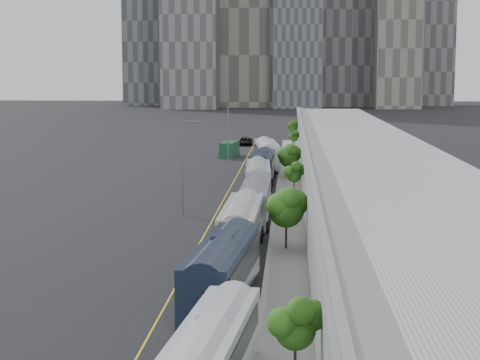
# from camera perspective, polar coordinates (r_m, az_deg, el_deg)

# --- Properties ---
(sidewalk) EXTENTS (10.00, 170.00, 0.12)m
(sidewalk) POSITION_cam_1_polar(r_m,az_deg,el_deg) (81.02, 5.92, -2.04)
(sidewalk) COLOR gray
(sidewalk) RESTS_ON ground
(lane_line) EXTENTS (0.12, 160.00, 0.02)m
(lane_line) POSITION_cam_1_polar(r_m,az_deg,el_deg) (81.29, -1.50, -2.01)
(lane_line) COLOR gold
(lane_line) RESTS_ON ground
(depot) EXTENTS (12.45, 160.40, 7.20)m
(depot) POSITION_cam_1_polar(r_m,az_deg,el_deg) (80.78, 8.79, 0.36)
(depot) COLOR gray
(depot) RESTS_ON ground
(bus_1) EXTENTS (3.79, 13.63, 3.93)m
(bus_1) POSITION_cam_1_polar(r_m,az_deg,el_deg) (47.31, -1.23, -6.88)
(bus_1) COLOR #172134
(bus_1) RESTS_ON ground
(bus_2) EXTENTS (2.96, 13.35, 3.89)m
(bus_2) POSITION_cam_1_polar(r_m,az_deg,el_deg) (61.18, 0.12, -3.60)
(bus_2) COLOR #BCBCBE
(bus_2) RESTS_ON ground
(bus_3) EXTENTS (2.82, 12.62, 3.69)m
(bus_3) POSITION_cam_1_polar(r_m,az_deg,el_deg) (72.94, 1.06, -1.87)
(bus_3) COLOR slate
(bus_3) RESTS_ON ground
(bus_4) EXTENTS (3.20, 13.25, 3.85)m
(bus_4) POSITION_cam_1_polar(r_m,az_deg,el_deg) (88.87, 1.30, -0.14)
(bus_4) COLOR #A7A8B1
(bus_4) RESTS_ON ground
(bus_5) EXTENTS (2.94, 13.22, 3.85)m
(bus_5) POSITION_cam_1_polar(r_m,az_deg,el_deg) (101.41, 1.65, 0.80)
(bus_5) COLOR black
(bus_5) RESTS_ON ground
(bus_6) EXTENTS (4.16, 14.20, 4.09)m
(bus_6) POSITION_cam_1_polar(r_m,az_deg,el_deg) (115.82, 1.92, 1.68)
(bus_6) COLOR silver
(bus_6) RESTS_ON ground
(tree_0) EXTENTS (1.61, 1.61, 4.65)m
(tree_0) POSITION_cam_1_polar(r_m,az_deg,el_deg) (31.52, 3.96, -10.26)
(tree_0) COLOR black
(tree_0) RESTS_ON ground
(tree_1) EXTENTS (2.75, 2.75, 4.90)m
(tree_1) POSITION_cam_1_polar(r_m,az_deg,el_deg) (61.56, 3.31, -1.77)
(tree_1) COLOR black
(tree_1) RESTS_ON ground
(tree_2) EXTENTS (1.47, 1.47, 4.64)m
(tree_2) POSITION_cam_1_polar(r_m,az_deg,el_deg) (78.68, 3.87, 0.47)
(tree_2) COLOR black
(tree_2) RESTS_ON ground
(tree_3) EXTENTS (2.69, 2.69, 4.39)m
(tree_3) POSITION_cam_1_polar(r_m,az_deg,el_deg) (105.81, 3.50, 1.83)
(tree_3) COLOR black
(tree_3) RESTS_ON ground
(tree_4) EXTENTS (1.18, 1.18, 4.26)m
(tree_4) POSITION_cam_1_polar(r_m,az_deg,el_deg) (127.54, 3.88, 3.02)
(tree_4) COLOR black
(tree_4) RESTS_ON ground
(tree_5) EXTENTS (1.61, 1.61, 4.41)m
(tree_5) POSITION_cam_1_polar(r_m,az_deg,el_deg) (156.38, 3.77, 3.84)
(tree_5) COLOR black
(tree_5) RESTS_ON ground
(street_lamp_near) EXTENTS (2.04, 0.22, 9.12)m
(street_lamp_near) POSITION_cam_1_polar(r_m,az_deg,el_deg) (76.47, -3.98, 1.34)
(street_lamp_near) COLOR #59595E
(street_lamp_near) RESTS_ON ground
(street_lamp_far) EXTENTS (2.04, 0.22, 8.86)m
(street_lamp_far) POSITION_cam_1_polar(r_m,az_deg,el_deg) (121.43, -0.77, 3.56)
(street_lamp_far) COLOR #59595E
(street_lamp_far) RESTS_ON ground
(shipping_container) EXTENTS (2.94, 6.86, 2.49)m
(shipping_container) POSITION_cam_1_polar(r_m,az_deg,el_deg) (132.35, -0.76, 2.20)
(shipping_container) COLOR #133E24
(shipping_container) RESTS_ON ground
(suv) EXTENTS (2.62, 5.56, 1.54)m
(suv) POSITION_cam_1_polar(r_m,az_deg,el_deg) (154.28, 0.39, 2.77)
(suv) COLOR black
(suv) RESTS_ON ground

